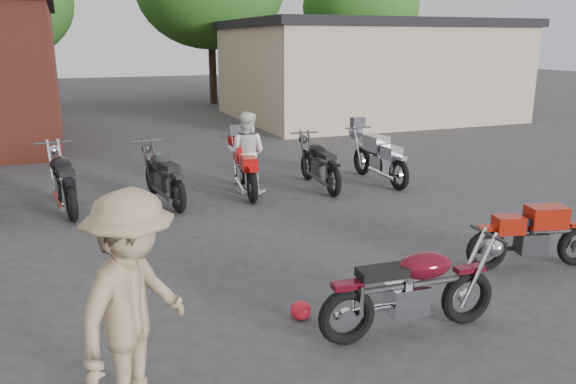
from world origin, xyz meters
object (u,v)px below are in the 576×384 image
object	(u,v)px
row_bike_2	(63,177)
row_bike_4	(245,165)
sportbike	(537,231)
row_bike_6	(379,155)
helmet	(301,310)
person_tan	(134,307)
vintage_motorcycle	(414,283)
person_light	(246,153)
row_bike_5	(319,160)
row_bike_3	(163,172)

from	to	relation	value
row_bike_2	row_bike_4	xyz separation A→B (m)	(3.43, -0.10, -0.04)
sportbike	row_bike_6	size ratio (longest dim) A/B	0.87
helmet	person_tan	distance (m)	2.29
helmet	row_bike_4	bearing A→B (deg)	79.28
vintage_motorcycle	row_bike_6	distance (m)	6.66
person_light	row_bike_5	world-z (taller)	person_light
sportbike	row_bike_2	bearing A→B (deg)	152.42
person_tan	row_bike_6	size ratio (longest dim) A/B	0.93
sportbike	row_bike_3	size ratio (longest dim) A/B	0.88
vintage_motorcycle	row_bike_2	xyz separation A→B (m)	(-3.39, 6.18, 0.05)
row_bike_3	vintage_motorcycle	bearing A→B (deg)	-173.87
vintage_motorcycle	row_bike_5	bearing A→B (deg)	78.09
vintage_motorcycle	helmet	size ratio (longest dim) A/B	8.35
person_light	row_bike_5	distance (m)	1.57
helmet	vintage_motorcycle	bearing A→B (deg)	-35.73
vintage_motorcycle	row_bike_5	xyz separation A→B (m)	(1.63, 5.94, 0.01)
vintage_motorcycle	row_bike_6	bearing A→B (deg)	66.15
vintage_motorcycle	row_bike_5	world-z (taller)	row_bike_5
row_bike_2	row_bike_6	distance (m)	6.45
row_bike_2	sportbike	bearing A→B (deg)	-139.16
vintage_motorcycle	person_light	bearing A→B (deg)	92.57
row_bike_2	row_bike_3	size ratio (longest dim) A/B	1.04
helmet	person_light	size ratio (longest dim) A/B	0.14
person_tan	row_bike_6	world-z (taller)	person_tan
vintage_motorcycle	row_bike_2	world-z (taller)	row_bike_2
person_tan	row_bike_6	bearing A→B (deg)	-1.62
row_bike_3	person_tan	bearing A→B (deg)	159.95
sportbike	helmet	xyz separation A→B (m)	(-3.54, -0.19, -0.42)
row_bike_6	vintage_motorcycle	bearing A→B (deg)	151.23
row_bike_3	row_bike_4	distance (m)	1.65
helmet	row_bike_2	size ratio (longest dim) A/B	0.11
row_bike_3	row_bike_4	world-z (taller)	row_bike_3
vintage_motorcycle	row_bike_3	distance (m)	6.21
helmet	row_bike_6	bearing A→B (deg)	52.29
sportbike	row_bike_6	xyz separation A→B (m)	(0.49, 5.02, 0.08)
person_light	row_bike_4	world-z (taller)	person_light
row_bike_3	row_bike_5	bearing A→B (deg)	-99.88
row_bike_4	row_bike_5	bearing A→B (deg)	-88.41
vintage_motorcycle	row_bike_3	xyz separation A→B (m)	(-1.61, 6.00, 0.03)
row_bike_4	row_bike_6	distance (m)	3.02
helmet	row_bike_2	bearing A→B (deg)	113.74
row_bike_4	row_bike_2	bearing A→B (deg)	95.07
row_bike_3	row_bike_4	xyz separation A→B (m)	(1.65, 0.09, -0.01)
person_tan	row_bike_4	distance (m)	7.02
row_bike_5	person_light	bearing A→B (deg)	86.54
sportbike	row_bike_3	bearing A→B (deg)	143.31
row_bike_2	row_bike_5	size ratio (longest dim) A/B	1.07
vintage_motorcycle	sportbike	world-z (taller)	vintage_motorcycle
row_bike_3	row_bike_5	world-z (taller)	row_bike_3
person_light	row_bike_3	distance (m)	1.72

